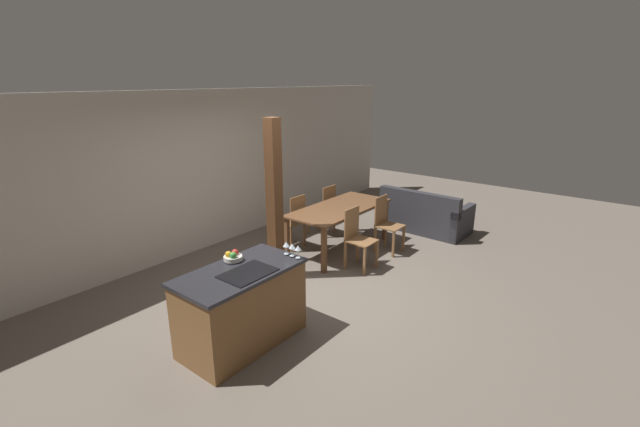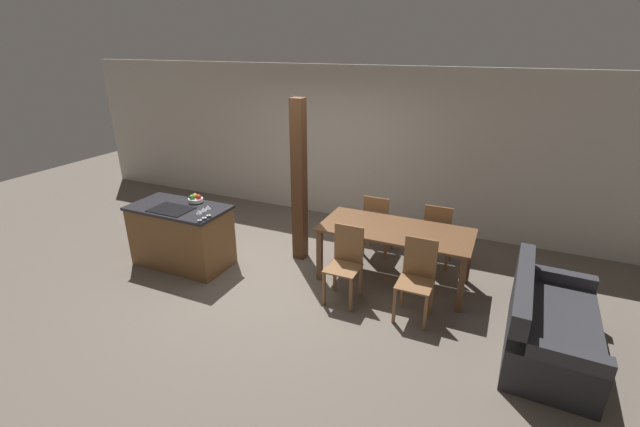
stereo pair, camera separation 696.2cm
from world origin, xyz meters
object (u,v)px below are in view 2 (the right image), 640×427
(wine_glass_near, at_px, (199,212))
(couch, at_px, (548,328))
(dining_chair_far_left, at_px, (377,224))
(timber_post, at_px, (299,183))
(wine_glass_middle, at_px, (203,210))
(fruit_bowl, at_px, (195,199))
(dining_table, at_px, (395,236))
(dining_chair_near_left, at_px, (345,263))
(dining_chair_far_right, at_px, (437,234))
(dining_chair_near_right, at_px, (417,278))
(wine_glass_far, at_px, (208,207))
(kitchen_island, at_px, (182,235))

(wine_glass_near, height_order, couch, wine_glass_near)
(dining_chair_far_left, distance_m, timber_post, 1.35)
(wine_glass_middle, xyz_separation_m, timber_post, (0.84, 1.09, 0.16))
(fruit_bowl, height_order, dining_table, fruit_bowl)
(dining_chair_near_left, bearing_deg, dining_chair_far_right, 56.41)
(wine_glass_middle, xyz_separation_m, dining_chair_far_left, (1.86, 1.65, -0.52))
(dining_table, bearing_deg, dining_chair_near_right, -56.41)
(wine_glass_far, bearing_deg, wine_glass_middle, -90.00)
(wine_glass_near, relative_size, wine_glass_middle, 1.00)
(dining_table, xyz_separation_m, dining_chair_near_right, (0.44, -0.67, -0.17))
(kitchen_island, bearing_deg, couch, 0.47)
(wine_glass_middle, relative_size, wine_glass_far, 1.00)
(dining_chair_near_left, bearing_deg, fruit_bowl, 176.91)
(wine_glass_middle, xyz_separation_m, wine_glass_far, (0.00, 0.09, 0.00))
(dining_chair_near_left, bearing_deg, wine_glass_far, -173.09)
(wine_glass_middle, height_order, wine_glass_far, same)
(dining_chair_near_left, relative_size, couch, 0.58)
(wine_glass_middle, relative_size, dining_chair_near_left, 0.16)
(wine_glass_middle, xyz_separation_m, dining_table, (2.31, 0.99, -0.35))
(wine_glass_far, bearing_deg, timber_post, 49.80)
(fruit_bowl, distance_m, wine_glass_middle, 0.68)
(kitchen_island, relative_size, dining_table, 0.71)
(wine_glass_far, xyz_separation_m, dining_chair_near_left, (1.86, 0.23, -0.52))
(dining_table, xyz_separation_m, dining_chair_near_left, (-0.44, -0.67, -0.17))
(wine_glass_middle, distance_m, wine_glass_far, 0.09)
(dining_chair_near_right, relative_size, couch, 0.58)
(fruit_bowl, bearing_deg, dining_table, 10.89)
(dining_chair_near_left, bearing_deg, couch, -1.81)
(fruit_bowl, distance_m, dining_chair_far_left, 2.70)
(fruit_bowl, xyz_separation_m, dining_chair_near_right, (3.26, -0.13, -0.45))
(dining_chair_near_right, distance_m, dining_chair_far_right, 1.34)
(wine_glass_middle, bearing_deg, wine_glass_far, 90.00)
(wine_glass_near, xyz_separation_m, dining_chair_far_left, (1.86, 1.75, -0.52))
(wine_glass_far, height_order, dining_chair_far_right, wine_glass_far)
(dining_chair_near_left, bearing_deg, wine_glass_middle, -170.35)
(wine_glass_near, bearing_deg, dining_chair_near_left, 12.35)
(dining_table, distance_m, dining_chair_near_right, 0.82)
(wine_glass_middle, height_order, dining_table, wine_glass_middle)
(couch, distance_m, timber_post, 3.53)
(dining_chair_near_right, relative_size, timber_post, 0.41)
(wine_glass_near, relative_size, couch, 0.09)
(dining_chair_near_right, bearing_deg, wine_glass_near, -171.57)
(kitchen_island, relative_size, timber_post, 0.59)
(dining_chair_near_right, bearing_deg, wine_glass_far, -175.31)
(dining_chair_near_left, distance_m, dining_chair_near_right, 0.89)
(fruit_bowl, xyz_separation_m, dining_chair_near_left, (2.37, -0.13, -0.45))
(dining_chair_far_left, bearing_deg, wine_glass_far, 40.02)
(fruit_bowl, height_order, dining_chair_far_right, fruit_bowl)
(kitchen_island, xyz_separation_m, fruit_bowl, (0.12, 0.24, 0.50))
(dining_chair_far_right, relative_size, timber_post, 0.41)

